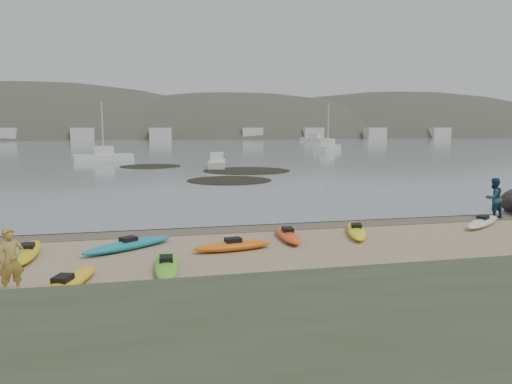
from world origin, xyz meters
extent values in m
plane|color=tan|center=(0.00, 0.00, 0.00)|extent=(600.00, 600.00, 0.00)
plane|color=brown|center=(0.00, -0.30, 0.00)|extent=(60.00, 60.00, 0.00)
plane|color=slate|center=(0.00, 300.00, 0.01)|extent=(1200.00, 1200.00, 0.00)
ellipsoid|color=#66CE29|center=(-4.24, -6.22, 0.17)|extent=(0.86, 3.39, 0.34)
ellipsoid|color=teal|center=(-5.42, -3.23, 0.17)|extent=(3.40, 2.59, 0.34)
ellipsoid|color=#FC4C15|center=(0.59, -2.91, 0.17)|extent=(0.93, 3.13, 0.34)
ellipsoid|color=yellow|center=(-7.00, -7.62, 0.17)|extent=(1.91, 3.86, 0.34)
ellipsoid|color=orange|center=(-1.81, -4.21, 0.17)|extent=(2.98, 1.13, 0.34)
ellipsoid|color=silver|center=(9.74, -2.34, 0.17)|extent=(3.30, 2.67, 0.34)
ellipsoid|color=yellow|center=(-8.69, -3.52, 0.17)|extent=(0.81, 3.35, 0.34)
ellipsoid|color=yellow|center=(3.53, -2.79, 0.17)|extent=(1.82, 3.51, 0.34)
imported|color=#AC8E44|center=(-8.27, -7.46, 0.89)|extent=(0.77, 0.65, 1.78)
imported|color=navy|center=(11.47, -0.80, 0.97)|extent=(1.04, 0.87, 1.94)
cylinder|color=black|center=(2.04, 18.34, 0.03)|extent=(6.89, 6.89, 0.04)
cylinder|color=black|center=(5.23, 26.74, 0.03)|extent=(8.65, 8.65, 0.04)
cylinder|color=black|center=(-3.86, 34.47, 0.03)|extent=(6.64, 6.64, 0.04)
cube|color=silver|center=(-9.43, 44.16, 0.51)|extent=(7.53, 3.78, 1.01)
cube|color=silver|center=(3.03, 31.49, 0.43)|extent=(2.77, 6.31, 0.85)
cube|color=silver|center=(27.88, 63.24, 0.58)|extent=(7.15, 7.74, 1.15)
cube|color=silver|center=(44.60, 116.67, 0.62)|extent=(7.45, 8.37, 1.23)
ellipsoid|color=#384235|center=(-45.00, 195.00, -18.00)|extent=(220.00, 120.00, 80.00)
ellipsoid|color=#384235|center=(35.00, 190.00, -15.30)|extent=(200.00, 110.00, 68.00)
ellipsoid|color=#384235|center=(120.00, 200.00, -17.10)|extent=(230.00, 130.00, 76.00)
cube|color=beige|center=(-42.00, 145.00, 2.00)|extent=(7.00, 5.00, 4.00)
cube|color=beige|center=(-18.00, 145.00, 2.00)|extent=(7.00, 5.00, 4.00)
cube|color=beige|center=(6.00, 145.00, 2.00)|extent=(7.00, 5.00, 4.00)
cube|color=beige|center=(30.00, 145.00, 2.00)|extent=(7.00, 5.00, 4.00)
cube|color=beige|center=(54.00, 145.00, 2.00)|extent=(7.00, 5.00, 4.00)
cube|color=beige|center=(78.00, 145.00, 2.00)|extent=(7.00, 5.00, 4.00)
cube|color=beige|center=(102.00, 145.00, 2.00)|extent=(7.00, 5.00, 4.00)
camera|label=1|loc=(-4.91, -21.16, 4.35)|focal=35.00mm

